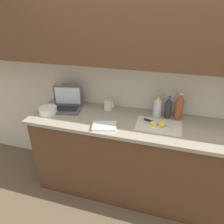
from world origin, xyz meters
The scene contains 15 objects.
ground_plane centered at (0.00, 0.00, 0.00)m, with size 12.00×12.00×0.00m, color brown.
wall_back centered at (0.00, 0.23, 1.56)m, with size 5.20×0.38×2.60m.
counter_unit centered at (0.02, 0.00, 0.47)m, with size 2.35×0.60×0.91m.
laptop centered at (-0.88, 0.08, 0.97)m, with size 0.35×0.28×0.24m.
cutting_board centered at (0.12, -0.02, 0.91)m, with size 0.42×0.27×0.01m, color silver.
knife centered at (0.07, 0.02, 0.93)m, with size 0.29×0.12×0.02m.
lemon_half_cut centered at (0.07, -0.03, 0.93)m, with size 0.06×0.06×0.03m.
lemon_whole_beside centered at (0.15, -0.03, 0.95)m, with size 0.06×0.06×0.06m.
bottle_green_soda centered at (0.29, 0.18, 1.04)m, with size 0.08×0.08×0.28m.
bottle_oil_tall centered at (0.19, 0.18, 1.01)m, with size 0.07×0.07×0.23m.
bottle_water_clear centered at (0.09, 0.18, 1.01)m, with size 0.08×0.08×0.23m.
measuring_cup centered at (-0.44, 0.19, 0.97)m, with size 0.11×0.09×0.11m.
bowl_white centered at (-1.01, -0.08, 0.94)m, with size 0.18×0.18×0.07m.
paper_towel_roll centered at (-1.04, 0.22, 1.02)m, with size 0.10×0.10×0.23m.
dish_towel centered at (-0.36, -0.18, 0.92)m, with size 0.22×0.16×0.02m, color white.
Camera 1 is at (0.15, -1.68, 1.88)m, focal length 32.00 mm.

